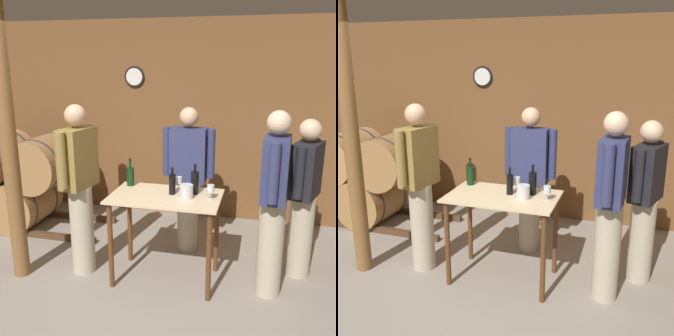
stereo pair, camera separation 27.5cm
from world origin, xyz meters
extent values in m
plane|color=gray|center=(0.00, 0.00, 0.00)|extent=(14.00, 14.00, 0.00)
cube|color=brown|center=(0.00, 2.49, 1.35)|extent=(8.40, 0.05, 2.70)
cylinder|color=black|center=(-0.73, 2.45, 1.94)|extent=(0.28, 0.03, 0.28)
cylinder|color=white|center=(-0.73, 2.44, 1.94)|extent=(0.23, 0.01, 0.23)
cube|color=#4C331E|center=(-2.36, 1.23, 0.04)|extent=(3.00, 0.06, 0.08)
cube|color=#4C331E|center=(-2.36, 1.88, 0.04)|extent=(3.00, 0.06, 0.08)
cylinder|color=#38383D|center=(-2.71, 1.80, 0.33)|extent=(0.68, 0.03, 0.68)
cylinder|color=#9E7242|center=(-2.01, 1.55, 0.33)|extent=(0.67, 0.82, 0.67)
cylinder|color=#38383D|center=(-2.01, 1.31, 0.33)|extent=(0.68, 0.03, 0.68)
cylinder|color=#38383D|center=(-2.01, 1.80, 0.33)|extent=(0.68, 0.03, 0.68)
cylinder|color=#AD7F4C|center=(-2.36, 1.55, 0.90)|extent=(0.67, 0.82, 0.67)
cylinder|color=#38383D|center=(-2.36, 1.80, 0.90)|extent=(0.68, 0.03, 0.68)
cylinder|color=#9E7242|center=(-1.66, 1.55, 0.90)|extent=(0.67, 0.82, 0.67)
cylinder|color=#38383D|center=(-1.66, 1.31, 0.90)|extent=(0.68, 0.03, 0.68)
cylinder|color=#38383D|center=(-1.66, 1.80, 0.90)|extent=(0.68, 0.03, 0.68)
cube|color=beige|center=(0.16, 0.69, 0.89)|extent=(1.07, 0.67, 0.02)
cylinder|color=#593319|center=(-0.32, 0.41, 0.44)|extent=(0.05, 0.05, 0.88)
cylinder|color=#593319|center=(0.64, 0.41, 0.44)|extent=(0.05, 0.05, 0.88)
cylinder|color=#593319|center=(-0.32, 0.96, 0.44)|extent=(0.05, 0.05, 0.88)
cylinder|color=#593319|center=(0.64, 0.96, 0.44)|extent=(0.05, 0.05, 0.88)
cylinder|color=brown|center=(-1.32, 0.41, 1.35)|extent=(0.16, 0.16, 2.70)
cylinder|color=black|center=(-0.27, 0.91, 0.99)|extent=(0.08, 0.08, 0.19)
cylinder|color=black|center=(-0.27, 0.91, 1.14)|extent=(0.02, 0.02, 0.10)
cylinder|color=black|center=(-0.27, 0.91, 1.18)|extent=(0.03, 0.03, 0.02)
cylinder|color=black|center=(0.21, 0.74, 1.00)|extent=(0.07, 0.07, 0.20)
cylinder|color=black|center=(0.21, 0.74, 1.14)|extent=(0.02, 0.02, 0.07)
cylinder|color=black|center=(0.21, 0.74, 1.16)|extent=(0.03, 0.03, 0.02)
cylinder|color=black|center=(0.42, 0.81, 1.01)|extent=(0.08, 0.08, 0.22)
cylinder|color=black|center=(0.42, 0.81, 1.16)|extent=(0.02, 0.02, 0.07)
cylinder|color=black|center=(0.42, 0.81, 1.18)|extent=(0.03, 0.03, 0.02)
cylinder|color=silver|center=(0.26, 0.84, 0.90)|extent=(0.06, 0.06, 0.00)
cylinder|color=silver|center=(0.26, 0.84, 0.94)|extent=(0.01, 0.01, 0.08)
cylinder|color=silver|center=(0.26, 0.84, 1.02)|extent=(0.06, 0.06, 0.07)
cylinder|color=silver|center=(0.60, 0.69, 0.90)|extent=(0.06, 0.06, 0.00)
cylinder|color=silver|center=(0.60, 0.69, 0.94)|extent=(0.01, 0.01, 0.07)
cylinder|color=silver|center=(0.60, 0.69, 1.01)|extent=(0.07, 0.07, 0.07)
cylinder|color=silver|center=(0.37, 0.67, 0.97)|extent=(0.12, 0.12, 0.13)
cylinder|color=#B7AD93|center=(1.47, 1.11, 0.43)|extent=(0.24, 0.24, 0.86)
cube|color=black|center=(1.47, 1.11, 1.13)|extent=(0.34, 0.45, 0.54)
sphere|color=beige|center=(1.47, 1.11, 1.53)|extent=(0.21, 0.21, 0.21)
cylinder|color=black|center=(1.56, 1.34, 1.16)|extent=(0.09, 0.09, 0.49)
cylinder|color=black|center=(1.39, 0.87, 1.16)|extent=(0.09, 0.09, 0.49)
cylinder|color=#B7AD93|center=(1.17, 0.68, 0.47)|extent=(0.24, 0.24, 0.95)
cube|color=navy|center=(1.17, 0.68, 1.24)|extent=(0.25, 0.42, 0.58)
sphere|color=beige|center=(1.17, 0.68, 1.65)|extent=(0.21, 0.21, 0.21)
cylinder|color=navy|center=(1.19, 0.92, 1.27)|extent=(0.09, 0.09, 0.52)
cylinder|color=navy|center=(1.15, 0.43, 1.27)|extent=(0.09, 0.09, 0.52)
cylinder|color=#B7AD93|center=(0.24, 1.40, 0.42)|extent=(0.24, 0.24, 0.83)
cube|color=navy|center=(0.24, 1.40, 1.14)|extent=(0.40, 0.22, 0.61)
sphere|color=tan|center=(0.24, 1.40, 1.57)|extent=(0.21, 0.21, 0.21)
cylinder|color=navy|center=(0.49, 1.40, 1.17)|extent=(0.09, 0.09, 0.55)
cylinder|color=navy|center=(-0.01, 1.40, 1.17)|extent=(0.09, 0.09, 0.55)
cylinder|color=#B7AD93|center=(-0.72, 0.63, 0.47)|extent=(0.24, 0.24, 0.93)
cube|color=olive|center=(-0.72, 0.63, 1.23)|extent=(0.29, 0.43, 0.60)
sphere|color=tan|center=(-0.72, 0.63, 1.66)|extent=(0.21, 0.21, 0.21)
cylinder|color=olive|center=(-0.76, 0.39, 1.26)|extent=(0.09, 0.09, 0.54)
cylinder|color=olive|center=(-0.68, 0.88, 1.26)|extent=(0.09, 0.09, 0.54)
camera|label=1|loc=(1.06, -2.79, 2.17)|focal=42.00mm
camera|label=2|loc=(1.32, -2.72, 2.17)|focal=42.00mm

